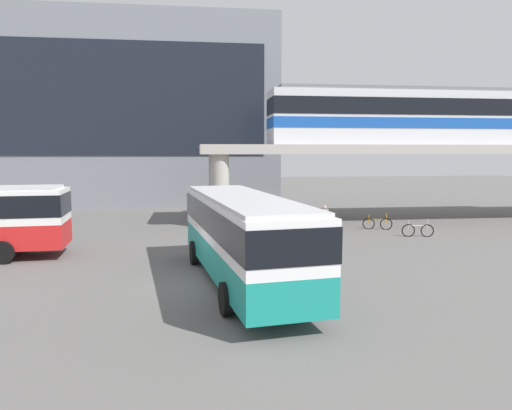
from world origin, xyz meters
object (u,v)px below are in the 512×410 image
bus_main (242,230)px  pedestrian_near_building (324,220)px  bicycle_blue (292,228)px  bicycle_orange (377,224)px  bicycle_silver (418,230)px  station_building (113,113)px  train (446,117)px

bus_main → pedestrian_near_building: bearing=60.3°
bicycle_blue → pedestrian_near_building: bearing=7.4°
bus_main → bicycle_orange: bus_main is taller
bicycle_blue → bicycle_orange: same height
bicycle_blue → bicycle_silver: same height
bicycle_silver → pedestrian_near_building: bearing=156.6°
bicycle_blue → bicycle_orange: 5.58m
bus_main → bicycle_orange: (9.49, 11.06, -1.63)m
station_building → pedestrian_near_building: (14.98, -18.90, -7.51)m
bus_main → pedestrian_near_building: 12.08m
train → bicycle_blue: size_ratio=14.52×
station_building → pedestrian_near_building: station_building is taller
train → bicycle_blue: train is taller
bicycle_blue → station_building: bearing=124.2°
station_building → pedestrian_near_building: 25.25m
bicycle_blue → bicycle_silver: size_ratio=0.96×
train → bicycle_blue: (-11.77, -4.64, -6.81)m
train → bicycle_silver: (-4.96, -6.48, -6.81)m
station_building → train: bearing=-30.4°
bus_main → pedestrian_near_building: size_ratio=7.06×
station_building → bus_main: size_ratio=2.63×
station_building → train: size_ratio=1.20×
pedestrian_near_building → bus_main: bearing=-119.7°
bicycle_blue → pedestrian_near_building: 2.03m
bus_main → pedestrian_near_building: (5.95, 10.44, -1.24)m
bus_main → bicycle_silver: bus_main is taller
bus_main → bicycle_blue: bearing=68.7°
bicycle_silver → bicycle_orange: bearing=115.5°
train → station_building: bearing=149.6°
station_building → bus_main: (9.02, -29.33, -6.26)m
train → bus_main: train is taller
pedestrian_near_building → station_building: bearing=128.4°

